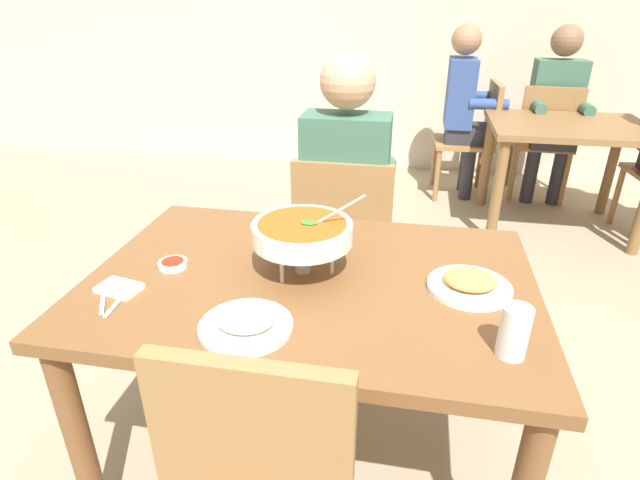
# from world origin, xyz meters

# --- Properties ---
(ground_plane) EXTENTS (16.00, 16.00, 0.00)m
(ground_plane) POSITION_xyz_m (0.00, 0.00, 0.00)
(ground_plane) COLOR gray
(dining_table_main) EXTENTS (1.33, 0.90, 0.74)m
(dining_table_main) POSITION_xyz_m (0.00, 0.00, 0.64)
(dining_table_main) COLOR brown
(dining_table_main) RESTS_ON ground_plane
(chair_diner_main) EXTENTS (0.44, 0.44, 0.90)m
(chair_diner_main) POSITION_xyz_m (-0.00, 0.73, 0.51)
(chair_diner_main) COLOR olive
(chair_diner_main) RESTS_ON ground_plane
(diner_main) EXTENTS (0.40, 0.45, 1.31)m
(diner_main) POSITION_xyz_m (0.00, 0.77, 0.75)
(diner_main) COLOR #2D2D38
(diner_main) RESTS_ON ground_plane
(curry_bowl) EXTENTS (0.33, 0.30, 0.26)m
(curry_bowl) POSITION_xyz_m (-0.03, 0.03, 0.87)
(curry_bowl) COLOR silver
(curry_bowl) RESTS_ON dining_table_main
(rice_plate) EXTENTS (0.24, 0.24, 0.06)m
(rice_plate) POSITION_xyz_m (-0.11, -0.29, 0.76)
(rice_plate) COLOR white
(rice_plate) RESTS_ON dining_table_main
(appetizer_plate) EXTENTS (0.24, 0.24, 0.06)m
(appetizer_plate) POSITION_xyz_m (0.46, 0.01, 0.76)
(appetizer_plate) COLOR white
(appetizer_plate) RESTS_ON dining_table_main
(sauce_dish) EXTENTS (0.09, 0.09, 0.02)m
(sauce_dish) POSITION_xyz_m (-0.43, -0.02, 0.75)
(sauce_dish) COLOR white
(sauce_dish) RESTS_ON dining_table_main
(napkin_folded) EXTENTS (0.13, 0.10, 0.02)m
(napkin_folded) POSITION_xyz_m (-0.52, -0.18, 0.75)
(napkin_folded) COLOR white
(napkin_folded) RESTS_ON dining_table_main
(fork_utensil) EXTENTS (0.09, 0.16, 0.01)m
(fork_utensil) POSITION_xyz_m (-0.54, -0.23, 0.74)
(fork_utensil) COLOR silver
(fork_utensil) RESTS_ON dining_table_main
(spoon_utensil) EXTENTS (0.03, 0.17, 0.01)m
(spoon_utensil) POSITION_xyz_m (-0.49, -0.23, 0.74)
(spoon_utensil) COLOR silver
(spoon_utensil) RESTS_ON dining_table_main
(drink_glass) EXTENTS (0.07, 0.07, 0.13)m
(drink_glass) POSITION_xyz_m (0.54, -0.27, 0.80)
(drink_glass) COLOR silver
(drink_glass) RESTS_ON dining_table_main
(dining_table_far) EXTENTS (1.00, 0.80, 0.74)m
(dining_table_far) POSITION_xyz_m (1.27, 2.25, 0.61)
(dining_table_far) COLOR brown
(dining_table_far) RESTS_ON ground_plane
(chair_bg_middle) EXTENTS (0.46, 0.46, 0.90)m
(chair_bg_middle) POSITION_xyz_m (0.75, 2.81, 0.51)
(chair_bg_middle) COLOR olive
(chair_bg_middle) RESTS_ON ground_plane
(chair_bg_right) EXTENTS (0.47, 0.47, 0.90)m
(chair_bg_right) POSITION_xyz_m (1.26, 2.80, 0.51)
(chair_bg_right) COLOR olive
(chair_bg_right) RESTS_ON ground_plane
(patron_bg_middle) EXTENTS (0.45, 0.40, 1.31)m
(patron_bg_middle) POSITION_xyz_m (0.63, 2.81, 0.75)
(patron_bg_middle) COLOR #2D2D38
(patron_bg_middle) RESTS_ON ground_plane
(patron_bg_right) EXTENTS (0.40, 0.45, 1.31)m
(patron_bg_right) POSITION_xyz_m (1.29, 2.81, 0.75)
(patron_bg_right) COLOR #2D2D38
(patron_bg_right) RESTS_ON ground_plane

